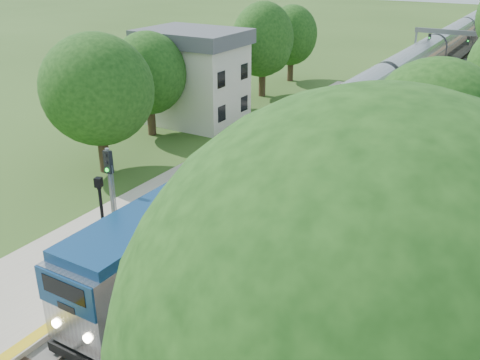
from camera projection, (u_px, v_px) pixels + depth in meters
The scene contains 10 objects.
trackbed at pixel (451, 78), 63.65m from camera, with size 9.50×170.00×0.28m.
platform at pixel (180, 200), 32.39m from camera, with size 6.40×68.00×0.38m, color #AA9C89.
yellow_stripe at pixel (219, 207), 30.96m from camera, with size 0.55×68.00×0.01m, color gold.
station_building at pixel (194, 76), 46.00m from camera, with size 8.60×6.60×8.00m.
signal_gantry at pixel (453, 43), 57.60m from camera, with size 8.40×0.38×6.20m.
trees_behind_platform at pixel (148, 99), 37.15m from camera, with size 7.82×53.32×7.21m.
train at pixel (449, 49), 69.76m from camera, with size 2.80×131.67×4.12m.
lamppost_far at pixel (104, 231), 24.12m from camera, with size 0.46×0.46×4.68m.
signal_platform at pixel (112, 197), 23.67m from camera, with size 0.35×0.28×5.97m.
signal_farside at pixel (378, 176), 26.93m from camera, with size 0.31×0.25×5.73m.
Camera 1 is at (12.99, -7.19, 14.16)m, focal length 40.00 mm.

